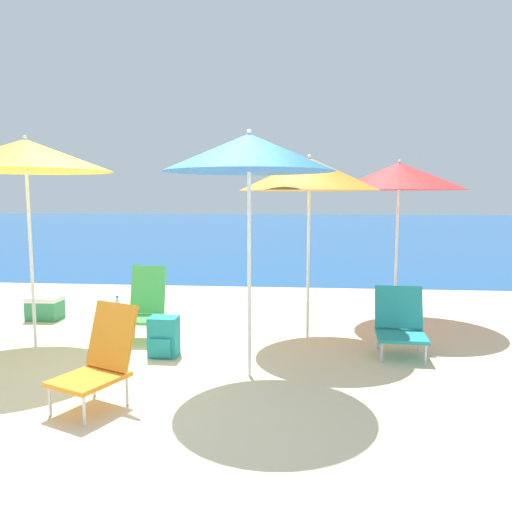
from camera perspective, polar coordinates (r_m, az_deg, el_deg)
The scene contains 12 objects.
ground_plane at distance 4.80m, azimuth -10.88°, elevation -13.74°, with size 60.00×60.00×0.00m, color beige.
sea_water at distance 29.23m, azimuth 2.81°, elevation 3.47°, with size 60.00×40.00×0.01m.
beach_umbrella_orange at distance 5.89m, azimuth 6.11°, elevation 9.26°, with size 1.63×1.63×2.16m.
beach_umbrella_yellow at distance 6.01m, azimuth -24.83°, elevation 10.40°, with size 1.83×1.83×2.33m.
beach_umbrella_blue at distance 4.55m, azimuth -0.80°, elevation 11.69°, with size 1.56×1.56×2.27m.
beach_umbrella_red at distance 7.07m, azimuth 16.02°, elevation 8.73°, with size 1.80×1.80×2.17m.
beach_chair_orange at distance 4.26m, azimuth -17.34°, elevation -11.01°, with size 0.65×0.74×0.80m.
beach_chair_green at distance 6.06m, azimuth -12.47°, elevation -5.31°, with size 0.43×0.57×0.85m.
beach_chair_teal at distance 5.59m, azimuth 16.11°, elevation -7.31°, with size 0.54×0.64×0.70m.
backpack_teal at distance 5.40m, azimuth -10.50°, elevation -9.09°, with size 0.30×0.26×0.42m.
water_bottle at distance 7.64m, azimuth -15.55°, elevation -5.46°, with size 0.07×0.07×0.22m.
cooler_box at distance 7.45m, azimuth -22.98°, elevation -5.47°, with size 0.44×0.33×0.32m.
Camera 1 is at (1.29, -4.31, 1.67)m, focal length 35.00 mm.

